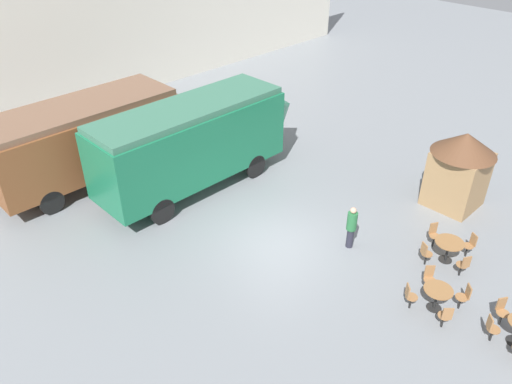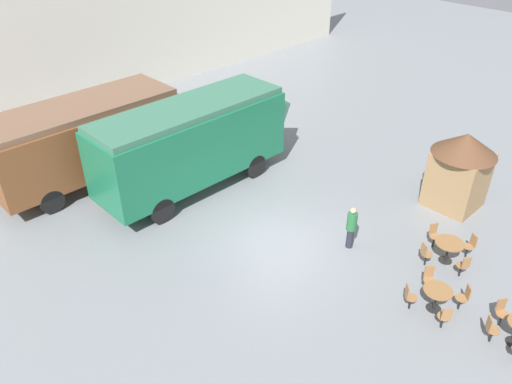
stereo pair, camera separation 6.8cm
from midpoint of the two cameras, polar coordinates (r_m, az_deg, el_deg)
ground_plane at (r=17.40m, az=2.24°, el=-5.70°), size 80.00×80.00×0.00m
backdrop_wall at (r=27.46m, az=-22.74°, el=17.02°), size 44.00×0.15×9.00m
passenger_coach_wooden at (r=21.20m, az=-19.24°, el=6.02°), size 7.64×2.89×3.27m
streamlined_locomotive at (r=19.89m, az=-5.93°, el=6.43°), size 9.60×2.51×3.55m
cafe_table_mid at (r=15.55m, az=19.91°, el=-10.86°), size 0.84×0.84×0.74m
cafe_table_far at (r=17.40m, az=21.07°, el=-5.73°), size 0.93×0.93×0.76m
cafe_chair_3 at (r=15.86m, az=26.17°, el=-11.95°), size 0.39×0.40×0.87m
cafe_chair_4 at (r=15.22m, az=25.20°, el=-13.81°), size 0.40×0.40×0.87m
cafe_chair_5 at (r=15.07m, az=20.73°, el=-13.09°), size 0.40×0.40×0.87m
cafe_chair_6 at (r=15.87m, az=22.62°, el=-10.86°), size 0.40×0.40×0.87m
cafe_chair_7 at (r=16.14m, az=19.08°, el=-9.12°), size 0.40×0.40×0.87m
cafe_chair_8 at (r=15.35m, az=17.02°, el=-11.20°), size 0.40×0.40×0.87m
cafe_chair_9 at (r=17.02m, az=18.68°, el=-6.56°), size 0.40×0.39×0.87m
cafe_chair_10 at (r=16.96m, az=22.55°, el=-7.65°), size 0.39×0.40×0.87m
cafe_chair_11 at (r=17.92m, az=23.21°, el=-5.45°), size 0.40×0.39×0.87m
cafe_chair_12 at (r=17.97m, az=19.56°, el=-4.43°), size 0.39×0.40×0.87m
visitor_person at (r=16.96m, az=10.74°, el=-3.83°), size 0.34×0.34×1.60m
ticket_kiosk at (r=19.90m, az=22.18°, el=2.78°), size 2.34×2.34×3.00m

